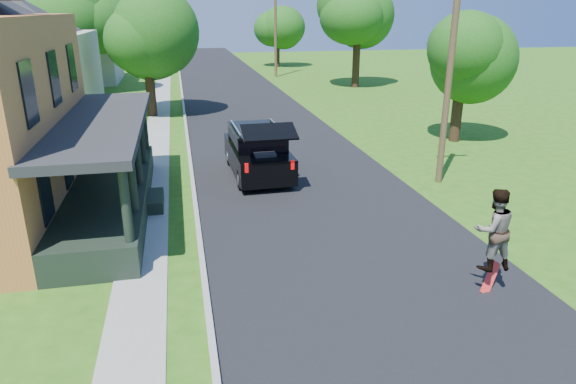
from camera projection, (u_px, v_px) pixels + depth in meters
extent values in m
plane|color=#2B5B12|center=(367.00, 276.00, 12.98)|extent=(140.00, 140.00, 0.00)
cube|color=black|center=(253.00, 119.00, 31.39)|extent=(8.00, 120.00, 0.02)
cube|color=#999994|center=(185.00, 122.00, 30.59)|extent=(0.15, 120.00, 0.12)
cube|color=gray|center=(159.00, 123.00, 30.28)|extent=(1.30, 120.00, 0.03)
cube|color=gray|center=(25.00, 217.00, 16.63)|extent=(6.50, 1.20, 0.03)
cube|color=black|center=(110.00, 198.00, 17.01)|extent=(2.40, 10.00, 0.90)
cube|color=black|center=(101.00, 122.00, 16.15)|extent=(2.60, 10.30, 0.25)
cube|color=beige|center=(25.00, 75.00, 31.57)|extent=(8.00, 8.00, 5.00)
cube|color=beige|center=(72.00, 54.00, 46.29)|extent=(8.00, 8.00, 5.00)
cube|color=black|center=(258.00, 157.00, 20.63)|extent=(2.20, 5.02, 0.96)
cube|color=black|center=(257.00, 138.00, 20.53)|extent=(1.99, 3.12, 0.62)
cube|color=black|center=(256.00, 129.00, 20.41)|extent=(2.03, 3.22, 0.09)
cube|color=black|center=(269.00, 132.00, 17.87)|extent=(1.95, 1.07, 0.43)
cube|color=#2F2F34|center=(265.00, 159.00, 19.15)|extent=(0.81, 0.70, 0.51)
cube|color=silver|center=(235.00, 128.00, 20.20)|extent=(0.13, 2.74, 0.07)
cube|color=silver|center=(277.00, 126.00, 20.56)|extent=(0.13, 2.74, 0.07)
cube|color=#990505|center=(246.00, 168.00, 18.08)|extent=(0.14, 0.07, 0.34)
cube|color=#990505|center=(292.00, 165.00, 18.44)|extent=(0.14, 0.07, 0.34)
cylinder|color=black|center=(230.00, 156.00, 22.05)|extent=(0.29, 0.77, 0.77)
cylinder|color=black|center=(272.00, 154.00, 22.45)|extent=(0.29, 0.77, 0.77)
cylinder|color=black|center=(242.00, 180.00, 19.05)|extent=(0.29, 0.77, 0.77)
cylinder|color=black|center=(289.00, 176.00, 19.44)|extent=(0.29, 0.77, 0.77)
imported|color=black|center=(494.00, 229.00, 11.74)|extent=(0.97, 0.76, 1.97)
cube|color=red|center=(490.00, 278.00, 12.31)|extent=(0.70, 0.47, 0.74)
cylinder|color=black|center=(151.00, 93.00, 31.77)|extent=(0.72, 0.72, 2.89)
sphere|color=#336D1D|center=(146.00, 41.00, 30.73)|extent=(6.19, 6.19, 4.92)
sphere|color=#336D1D|center=(153.00, 22.00, 30.30)|extent=(5.37, 5.37, 4.26)
sphere|color=#336D1D|center=(135.00, 31.00, 30.64)|extent=(5.50, 5.50, 4.37)
cylinder|color=black|center=(91.00, 68.00, 40.70)|extent=(0.82, 0.82, 3.82)
sphere|color=#336D1D|center=(84.00, 17.00, 39.39)|extent=(7.54, 7.54, 5.85)
sphere|color=#336D1D|center=(79.00, 8.00, 39.68)|extent=(6.70, 6.70, 5.20)
cylinder|color=black|center=(457.00, 113.00, 25.71)|extent=(0.69, 0.69, 2.90)
sphere|color=#336D1D|center=(463.00, 55.00, 24.76)|extent=(5.25, 5.25, 4.08)
sphere|color=#336D1D|center=(476.00, 35.00, 24.42)|extent=(4.55, 4.55, 3.53)
sphere|color=#336D1D|center=(451.00, 45.00, 24.67)|extent=(4.66, 4.66, 3.63)
cylinder|color=black|center=(356.00, 64.00, 43.34)|extent=(0.76, 0.76, 3.87)
sphere|color=#336D1D|center=(358.00, 16.00, 42.05)|extent=(6.94, 6.94, 5.66)
sphere|color=#336D1D|center=(366.00, 0.00, 41.54)|extent=(6.01, 6.01, 4.91)
sphere|color=#336D1D|center=(350.00, 8.00, 41.97)|extent=(6.16, 6.16, 5.03)
cylinder|color=black|center=(277.00, 55.00, 58.86)|extent=(0.63, 0.63, 2.68)
sphere|color=#336D1D|center=(277.00, 28.00, 57.87)|extent=(5.69, 5.69, 4.77)
sphere|color=#336D1D|center=(280.00, 18.00, 57.25)|extent=(4.93, 4.93, 4.13)
sphere|color=#336D1D|center=(273.00, 23.00, 58.05)|extent=(5.06, 5.06, 4.24)
cylinder|color=#493021|center=(449.00, 81.00, 18.70)|extent=(0.25, 0.25, 7.77)
cylinder|color=#493021|center=(275.00, 22.00, 48.95)|extent=(0.32, 0.32, 10.34)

